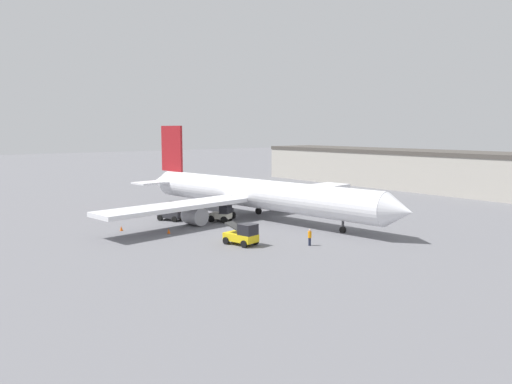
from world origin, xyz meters
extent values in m
plane|color=slate|center=(0.00, 0.00, 0.00)|extent=(400.00, 400.00, 0.00)
cube|color=#ADA89E|center=(2.20, 44.92, 3.37)|extent=(89.58, 12.53, 6.74)
cube|color=#47423D|center=(2.20, 44.92, 7.09)|extent=(89.58, 12.78, 0.70)
cylinder|color=white|center=(0.00, 0.00, 3.21)|extent=(37.31, 8.35, 3.68)
cone|color=white|center=(19.88, 2.54, 3.21)|extent=(3.38, 3.95, 3.60)
cone|color=white|center=(-20.43, -2.61, 3.21)|extent=(4.46, 3.98, 3.49)
cube|color=white|center=(-3.29, 11.11, 2.57)|extent=(6.73, 19.60, 0.50)
cube|color=white|center=(-0.39, -11.58, 2.57)|extent=(6.73, 19.60, 0.50)
cylinder|color=#939399|center=(-2.93, 8.26, 1.14)|extent=(2.89, 2.50, 2.18)
cylinder|color=#939399|center=(-0.76, -8.73, 1.14)|extent=(2.89, 2.50, 2.18)
cube|color=maroon|center=(-17.69, -2.26, 8.49)|extent=(4.82, 0.97, 6.87)
cube|color=white|center=(-18.20, 1.76, 3.58)|extent=(3.84, 4.80, 0.24)
cube|color=white|center=(-17.18, -6.27, 3.58)|extent=(3.84, 4.80, 0.24)
cylinder|color=#38383D|center=(13.26, 1.69, 0.69)|extent=(0.28, 0.28, 1.37)
cylinder|color=black|center=(13.26, 1.69, 0.35)|extent=(0.74, 0.44, 0.70)
cylinder|color=#38383D|center=(-1.54, -2.61, 0.69)|extent=(0.28, 0.28, 1.37)
cylinder|color=black|center=(-1.54, -2.61, 0.45)|extent=(0.94, 0.46, 0.90)
cylinder|color=#38383D|center=(-2.14, 2.14, 0.69)|extent=(0.28, 0.28, 1.37)
cylinder|color=black|center=(-2.14, 2.14, 0.45)|extent=(0.94, 0.46, 0.90)
cylinder|color=#1E2338|center=(15.32, -5.45, 0.39)|extent=(0.26, 0.26, 0.79)
cylinder|color=orange|center=(15.32, -5.45, 1.10)|extent=(0.36, 0.36, 0.62)
sphere|color=tan|center=(15.32, -5.45, 1.52)|extent=(0.23, 0.23, 0.23)
cube|color=#2D2D33|center=(-5.39, -9.41, 0.73)|extent=(3.43, 2.68, 0.74)
cube|color=black|center=(-4.61, -9.03, 1.62)|extent=(1.81, 1.79, 1.06)
cylinder|color=black|center=(-4.09, -9.60, 0.36)|extent=(0.76, 0.56, 0.71)
cylinder|color=black|center=(-4.74, -8.27, 0.36)|extent=(0.76, 0.56, 0.71)
cylinder|color=black|center=(-6.04, -10.55, 0.36)|extent=(0.76, 0.56, 0.71)
cylinder|color=black|center=(-6.69, -9.22, 0.36)|extent=(0.76, 0.56, 0.71)
cube|color=yellow|center=(10.73, -10.46, 0.74)|extent=(3.64, 2.35, 0.75)
cube|color=black|center=(11.65, -10.27, 1.65)|extent=(1.76, 1.80, 1.07)
cube|color=#333333|center=(10.14, -10.58, 1.71)|extent=(2.29, 1.59, 0.80)
cylinder|color=black|center=(12.06, -11.05, 0.36)|extent=(0.77, 0.42, 0.72)
cylinder|color=black|center=(11.71, -9.39, 0.36)|extent=(0.77, 0.42, 0.72)
cylinder|color=black|center=(9.75, -11.53, 0.36)|extent=(0.77, 0.42, 0.72)
cylinder|color=black|center=(9.40, -9.87, 0.36)|extent=(0.77, 0.42, 0.72)
cube|color=beige|center=(-0.81, -4.98, 0.76)|extent=(2.98, 2.63, 0.68)
cube|color=black|center=(-0.19, -4.63, 1.58)|extent=(1.67, 1.80, 0.97)
cylinder|color=black|center=(0.35, -5.24, 0.42)|extent=(0.86, 0.65, 0.83)
cylinder|color=black|center=(-0.44, -3.85, 0.42)|extent=(0.86, 0.65, 0.83)
cylinder|color=black|center=(-1.18, -6.11, 0.42)|extent=(0.86, 0.65, 0.83)
cylinder|color=black|center=(-1.97, -4.71, 0.42)|extent=(0.86, 0.65, 0.83)
cone|color=#EF590F|center=(1.56, -13.47, 0.28)|extent=(0.36, 0.36, 0.55)
cone|color=#EF590F|center=(-3.11, -16.94, 0.28)|extent=(0.36, 0.36, 0.55)
camera|label=1|loc=(49.58, -39.39, 11.27)|focal=35.00mm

